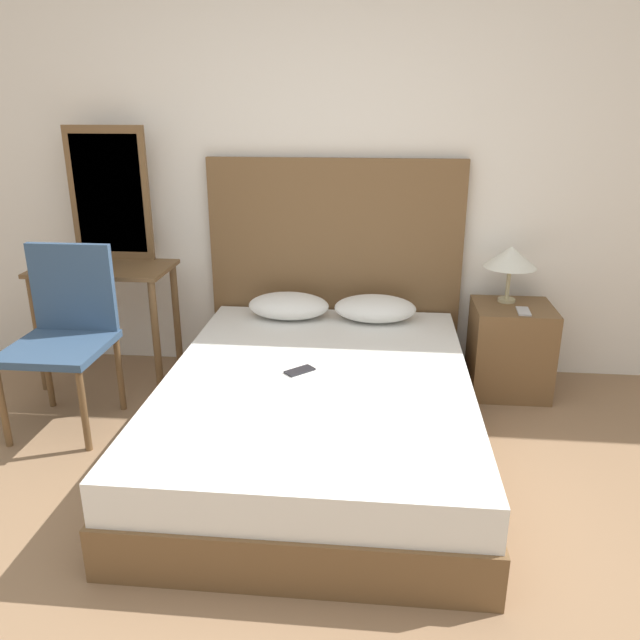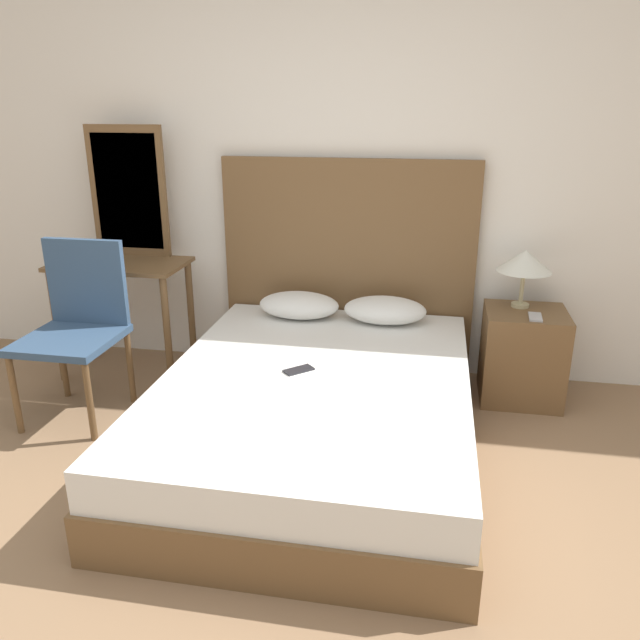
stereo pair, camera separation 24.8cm
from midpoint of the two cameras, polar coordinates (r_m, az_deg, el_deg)
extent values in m
plane|color=#8C6B4C|center=(2.46, -9.20, -24.71)|extent=(16.00, 16.00, 0.00)
cube|color=white|center=(3.99, -2.02, 14.35)|extent=(10.00, 0.06, 2.70)
cube|color=brown|center=(3.24, -2.41, -9.90)|extent=(1.53, 2.08, 0.23)
cube|color=white|center=(3.15, -2.46, -6.58)|extent=(1.50, 2.04, 0.19)
cube|color=brown|center=(4.01, -0.42, 4.78)|extent=(1.60, 0.05, 1.37)
ellipsoid|color=white|center=(3.88, -4.72, 1.28)|extent=(0.50, 0.32, 0.16)
ellipsoid|color=white|center=(3.83, 3.22, 1.04)|extent=(0.50, 0.32, 0.16)
cube|color=#232328|center=(3.14, -4.14, -4.68)|extent=(0.16, 0.15, 0.01)
cube|color=brown|center=(3.93, 15.24, -2.60)|extent=(0.46, 0.43, 0.55)
cylinder|color=tan|center=(3.91, 14.95, 1.76)|extent=(0.10, 0.10, 0.02)
cylinder|color=tan|center=(3.88, 15.09, 3.28)|extent=(0.02, 0.02, 0.20)
cone|color=silver|center=(3.84, 15.30, 5.59)|extent=(0.31, 0.31, 0.13)
cube|color=#B7B7BC|center=(3.74, 16.32, 0.76)|extent=(0.08, 0.15, 0.01)
cube|color=brown|center=(4.07, -20.89, 4.40)|extent=(0.82, 0.47, 0.02)
cylinder|color=brown|center=(4.20, -25.93, -1.25)|extent=(0.04, 0.04, 0.72)
cylinder|color=brown|center=(3.87, -16.54, -1.72)|extent=(0.04, 0.04, 0.72)
cylinder|color=brown|center=(4.51, -23.48, 0.46)|extent=(0.04, 0.04, 0.72)
cylinder|color=brown|center=(4.20, -14.64, 0.16)|extent=(0.04, 0.04, 0.72)
cube|color=brown|center=(4.18, -20.35, 10.74)|extent=(0.51, 0.03, 0.82)
cube|color=#B2BCC6|center=(4.17, -20.40, 10.72)|extent=(0.43, 0.01, 0.72)
cube|color=#334C6B|center=(3.62, -24.65, -2.37)|extent=(0.49, 0.51, 0.04)
cube|color=#334C6B|center=(3.74, -23.47, 2.74)|extent=(0.47, 0.04, 0.49)
cylinder|color=brown|center=(3.66, -28.80, -7.03)|extent=(0.04, 0.04, 0.45)
cylinder|color=brown|center=(3.44, -22.76, -7.72)|extent=(0.04, 0.04, 0.45)
cylinder|color=brown|center=(4.00, -25.30, -4.26)|extent=(0.04, 0.04, 0.45)
cylinder|color=brown|center=(3.80, -19.64, -4.70)|extent=(0.04, 0.04, 0.45)
camera|label=1|loc=(0.12, -92.29, -0.81)|focal=35.00mm
camera|label=2|loc=(0.12, 87.71, 0.81)|focal=35.00mm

